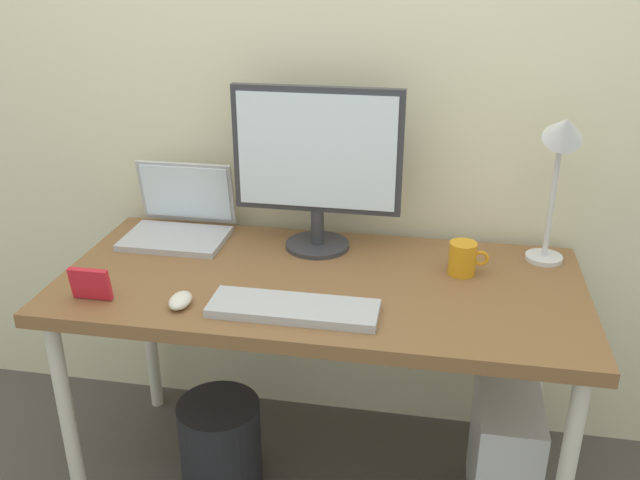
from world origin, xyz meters
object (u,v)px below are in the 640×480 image
at_px(computer_tower, 503,454).
at_px(monitor, 317,160).
at_px(coffee_mug, 463,258).
at_px(wastebasket, 221,444).
at_px(laptop, 180,219).
at_px(desk, 320,298).
at_px(photo_frame, 90,284).
at_px(keyboard, 294,309).
at_px(desk_lamp, 561,153).
at_px(mouse, 180,301).

bearing_deg(computer_tower, monitor, 158.87).
height_order(coffee_mug, computer_tower, coffee_mug).
distance_m(coffee_mug, wastebasket, 0.97).
height_order(monitor, laptop, monitor).
distance_m(desk, wastebasket, 0.61).
xyz_separation_m(desk, photo_frame, (-0.58, -0.23, 0.11)).
bearing_deg(photo_frame, keyboard, 3.02).
bearing_deg(keyboard, coffee_mug, 35.79).
height_order(keyboard, wastebasket, keyboard).
height_order(desk_lamp, mouse, desk_lamp).
bearing_deg(desk, keyboard, -98.97).
height_order(laptop, mouse, laptop).
relative_size(keyboard, computer_tower, 1.05).
bearing_deg(coffee_mug, desk, -165.18).
bearing_deg(mouse, monitor, 56.94).
height_order(monitor, keyboard, monitor).
xyz_separation_m(coffee_mug, wastebasket, (-0.71, -0.17, -0.64)).
height_order(photo_frame, computer_tower, photo_frame).
bearing_deg(wastebasket, mouse, -97.36).
distance_m(desk_lamp, photo_frame, 1.33).
bearing_deg(coffee_mug, desk_lamp, 23.87).
relative_size(desk, keyboard, 3.38).
bearing_deg(mouse, photo_frame, -177.94).
bearing_deg(laptop, mouse, -69.38).
xyz_separation_m(laptop, wastebasket, (0.19, -0.29, -0.65)).
height_order(desk_lamp, wastebasket, desk_lamp).
bearing_deg(monitor, keyboard, -87.91).
xyz_separation_m(desk_lamp, photo_frame, (-1.22, -0.45, -0.29)).
xyz_separation_m(desk, coffee_mug, (0.40, 0.11, 0.11)).
distance_m(desk, photo_frame, 0.63).
height_order(mouse, coffee_mug, coffee_mug).
distance_m(keyboard, photo_frame, 0.55).
distance_m(desk_lamp, computer_tower, 0.90).
height_order(coffee_mug, photo_frame, coffee_mug).
xyz_separation_m(monitor, keyboard, (0.02, -0.42, -0.27)).
relative_size(desk, laptop, 4.64).
bearing_deg(computer_tower, desk, 177.63).
xyz_separation_m(monitor, coffee_mug, (0.45, -0.11, -0.24)).
bearing_deg(photo_frame, monitor, 40.05).
relative_size(desk, mouse, 16.50).
xyz_separation_m(desk, desk_lamp, (0.64, 0.21, 0.40)).
height_order(keyboard, photo_frame, photo_frame).
height_order(keyboard, coffee_mug, coffee_mug).
bearing_deg(computer_tower, desk_lamp, 71.33).
relative_size(laptop, computer_tower, 0.76).
xyz_separation_m(desk, mouse, (-0.33, -0.22, 0.08)).
distance_m(monitor, computer_tower, 1.04).
distance_m(keyboard, coffee_mug, 0.53).
relative_size(computer_tower, wastebasket, 1.40).
bearing_deg(keyboard, wastebasket, 152.84).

